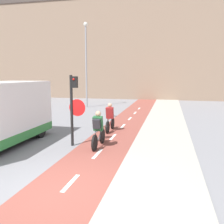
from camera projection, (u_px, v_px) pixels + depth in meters
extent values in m
plane|color=gray|center=(63.00, 192.00, 6.06)|extent=(120.00, 120.00, 0.00)
cube|color=brown|center=(63.00, 192.00, 6.06)|extent=(2.09, 60.00, 0.02)
cube|color=white|center=(71.00, 183.00, 6.54)|extent=(0.12, 1.10, 0.00)
cube|color=white|center=(97.00, 154.00, 8.95)|extent=(0.12, 1.10, 0.00)
cube|color=white|center=(113.00, 137.00, 11.35)|extent=(0.12, 1.10, 0.00)
cube|color=white|center=(123.00, 126.00, 13.76)|extent=(0.12, 1.10, 0.00)
cube|color=white|center=(130.00, 118.00, 16.17)|extent=(0.12, 1.10, 0.00)
cube|color=white|center=(135.00, 113.00, 18.58)|extent=(0.12, 1.10, 0.00)
cube|color=white|center=(139.00, 108.00, 20.99)|extent=(0.12, 1.10, 0.00)
cube|color=#A8A399|center=(156.00, 202.00, 5.55)|extent=(2.40, 60.00, 0.05)
cube|color=#89705B|center=(150.00, 50.00, 30.15)|extent=(60.00, 5.00, 11.53)
cylinder|color=black|center=(72.00, 111.00, 9.86)|extent=(0.11, 0.11, 2.82)
cube|color=black|center=(75.00, 82.00, 9.66)|extent=(0.20, 0.20, 0.44)
sphere|color=red|center=(74.00, 79.00, 9.53)|extent=(0.09, 0.09, 0.09)
cone|color=red|center=(77.00, 108.00, 9.78)|extent=(0.67, 0.01, 0.67)
cone|color=silver|center=(77.00, 108.00, 9.79)|extent=(0.60, 0.02, 0.60)
cylinder|color=gray|center=(86.00, 67.00, 21.54)|extent=(0.14, 0.14, 6.94)
sphere|color=silver|center=(86.00, 24.00, 21.01)|extent=(0.36, 0.36, 0.36)
cylinder|color=black|center=(95.00, 143.00, 9.29)|extent=(0.07, 0.62, 0.62)
cylinder|color=black|center=(102.00, 136.00, 10.37)|extent=(0.07, 0.62, 0.62)
cylinder|color=slate|center=(100.00, 134.00, 10.01)|extent=(0.04, 0.71, 0.39)
cylinder|color=slate|center=(96.00, 137.00, 9.51)|extent=(0.04, 0.37, 0.41)
cylinder|color=slate|center=(99.00, 130.00, 9.81)|extent=(0.04, 1.04, 0.07)
cylinder|color=slate|center=(96.00, 142.00, 9.50)|extent=(0.04, 0.43, 0.05)
cylinder|color=black|center=(102.00, 127.00, 10.31)|extent=(0.46, 0.03, 0.03)
cube|color=#235B33|center=(98.00, 123.00, 9.65)|extent=(0.36, 0.31, 0.59)
sphere|color=tan|center=(98.00, 114.00, 9.63)|extent=(0.22, 0.22, 0.22)
cylinder|color=#232328|center=(95.00, 134.00, 9.70)|extent=(0.04, 0.07, 0.39)
cylinder|color=#232328|center=(100.00, 134.00, 9.66)|extent=(0.04, 0.07, 0.39)
cube|color=#28282D|center=(97.00, 124.00, 9.48)|extent=(0.28, 0.23, 0.39)
cylinder|color=black|center=(108.00, 127.00, 12.08)|extent=(0.07, 0.61, 0.61)
cylinder|color=black|center=(113.00, 123.00, 13.14)|extent=(0.07, 0.61, 0.61)
cylinder|color=maroon|center=(111.00, 121.00, 12.78)|extent=(0.04, 0.70, 0.38)
cylinder|color=maroon|center=(109.00, 123.00, 12.29)|extent=(0.04, 0.36, 0.40)
cylinder|color=maroon|center=(110.00, 118.00, 12.59)|extent=(0.04, 1.02, 0.07)
cylinder|color=maroon|center=(109.00, 127.00, 12.28)|extent=(0.04, 0.42, 0.05)
cylinder|color=black|center=(113.00, 116.00, 13.08)|extent=(0.46, 0.03, 0.03)
cube|color=maroon|center=(110.00, 113.00, 12.43)|extent=(0.36, 0.31, 0.59)
sphere|color=tan|center=(110.00, 105.00, 12.42)|extent=(0.22, 0.22, 0.22)
cylinder|color=#232328|center=(108.00, 121.00, 12.48)|extent=(0.04, 0.07, 0.38)
cylinder|color=#232328|center=(112.00, 121.00, 12.44)|extent=(0.04, 0.07, 0.38)
cube|color=black|center=(32.00, 96.00, 12.18)|extent=(1.83, 0.04, 0.70)
cylinder|color=black|center=(5.00, 128.00, 11.72)|extent=(0.18, 0.70, 0.70)
cylinder|color=black|center=(41.00, 130.00, 11.31)|extent=(0.18, 0.70, 0.70)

